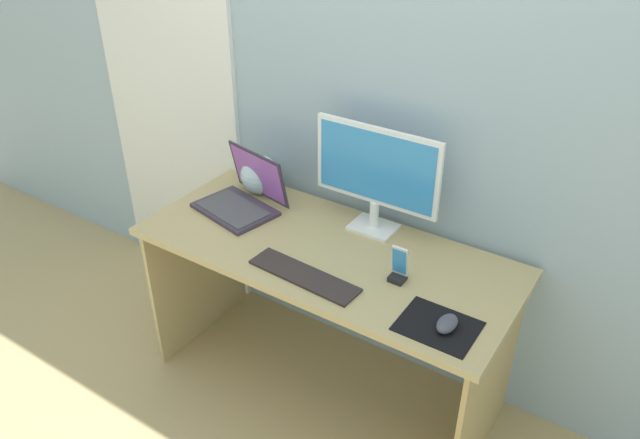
{
  "coord_description": "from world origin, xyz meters",
  "views": [
    {
      "loc": [
        1.06,
        -1.65,
        2.06
      ],
      "look_at": [
        -0.01,
        -0.02,
        0.86
      ],
      "focal_mm": 34.91,
      "sensor_mm": 36.0,
      "label": 1
    }
  ],
  "objects_px": {
    "fishbowl": "(260,175)",
    "keyboard_external": "(304,276)",
    "laptop": "(243,197)",
    "mouse": "(447,324)",
    "phone_in_dock": "(399,269)",
    "monitor": "(376,173)"
  },
  "relations": [
    {
      "from": "laptop",
      "to": "phone_in_dock",
      "type": "bearing_deg",
      "value": -6.92
    },
    {
      "from": "monitor",
      "to": "keyboard_external",
      "type": "distance_m",
      "value": 0.49
    },
    {
      "from": "laptop",
      "to": "fishbowl",
      "type": "relative_size",
      "value": 2.2
    },
    {
      "from": "fishbowl",
      "to": "keyboard_external",
      "type": "relative_size",
      "value": 0.4
    },
    {
      "from": "monitor",
      "to": "keyboard_external",
      "type": "relative_size",
      "value": 1.22
    },
    {
      "from": "monitor",
      "to": "phone_in_dock",
      "type": "relative_size",
      "value": 3.73
    },
    {
      "from": "laptop",
      "to": "keyboard_external",
      "type": "distance_m",
      "value": 0.56
    },
    {
      "from": "laptop",
      "to": "mouse",
      "type": "xyz_separation_m",
      "value": [
        1.03,
        -0.24,
        -0.03
      ]
    },
    {
      "from": "mouse",
      "to": "phone_in_dock",
      "type": "relative_size",
      "value": 0.72
    },
    {
      "from": "keyboard_external",
      "to": "phone_in_dock",
      "type": "distance_m",
      "value": 0.34
    },
    {
      "from": "monitor",
      "to": "laptop",
      "type": "height_order",
      "value": "monitor"
    },
    {
      "from": "phone_in_dock",
      "to": "keyboard_external",
      "type": "bearing_deg",
      "value": -149.81
    },
    {
      "from": "keyboard_external",
      "to": "mouse",
      "type": "xyz_separation_m",
      "value": [
        0.54,
        0.02,
        0.02
      ]
    },
    {
      "from": "fishbowl",
      "to": "phone_in_dock",
      "type": "relative_size",
      "value": 1.23
    },
    {
      "from": "monitor",
      "to": "keyboard_external",
      "type": "height_order",
      "value": "monitor"
    },
    {
      "from": "laptop",
      "to": "mouse",
      "type": "height_order",
      "value": "laptop"
    },
    {
      "from": "laptop",
      "to": "mouse",
      "type": "bearing_deg",
      "value": -13.17
    },
    {
      "from": "laptop",
      "to": "keyboard_external",
      "type": "bearing_deg",
      "value": -28.09
    },
    {
      "from": "keyboard_external",
      "to": "fishbowl",
      "type": "bearing_deg",
      "value": 144.57
    },
    {
      "from": "laptop",
      "to": "fishbowl",
      "type": "height_order",
      "value": "laptop"
    },
    {
      "from": "monitor",
      "to": "laptop",
      "type": "xyz_separation_m",
      "value": [
        -0.54,
        -0.15,
        -0.2
      ]
    },
    {
      "from": "monitor",
      "to": "keyboard_external",
      "type": "bearing_deg",
      "value": -96.82
    }
  ]
}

